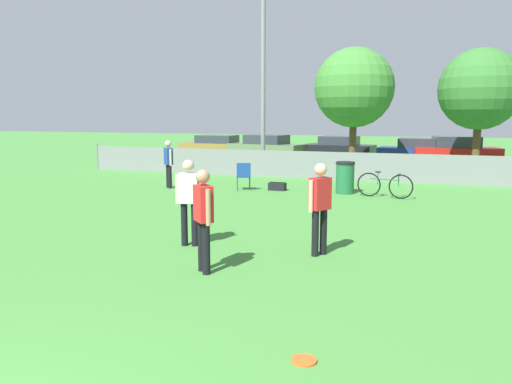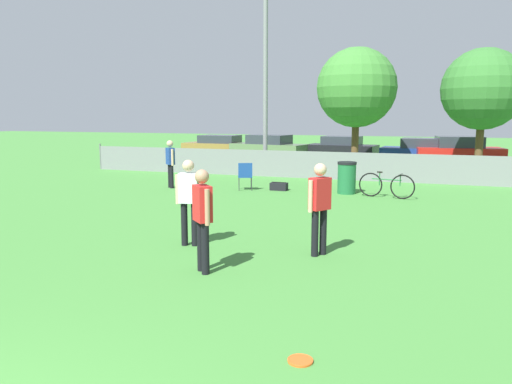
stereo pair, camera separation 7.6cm
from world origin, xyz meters
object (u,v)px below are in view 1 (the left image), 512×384
tree_near_pole (354,88)px  bicycle_sideline (385,185)px  light_pole (263,58)px  frisbee_disc (304,360)px  parked_car_dark (339,148)px  trash_bin (345,178)px  gear_bag_sideline (277,186)px  parked_car_blue (421,152)px  player_defender_red (320,202)px  spectator_in_blue (169,161)px  folding_chair_sideline (244,174)px  player_thrower_red (203,213)px  tree_far_right (480,90)px  player_receiver_white (189,196)px  parked_car_olive (266,147)px  parked_car_tan (217,146)px  parked_car_red (456,152)px

tree_near_pole → bicycle_sideline: bearing=-73.8°
light_pole → frisbee_disc: (6.02, -16.53, -4.99)m
parked_car_dark → trash_bin: bearing=-72.3°
gear_bag_sideline → parked_car_blue: bearing=68.4°
light_pole → player_defender_red: size_ratio=4.99×
spectator_in_blue → folding_chair_sideline: bearing=-130.8°
light_pole → tree_near_pole: size_ratio=1.53×
player_thrower_red → bicycle_sideline: player_thrower_red is taller
tree_near_pole → tree_far_right: size_ratio=1.05×
spectator_in_blue → parked_car_blue: size_ratio=0.38×
light_pole → folding_chair_sideline: bearing=-78.2°
light_pole → player_defender_red: bearing=-67.0°
player_thrower_red → frisbee_disc: player_thrower_red is taller
player_defender_red → parked_car_dark: 20.01m
player_receiver_white → spectator_in_blue: player_receiver_white is taller
spectator_in_blue → folding_chair_sideline: spectator_in_blue is taller
light_pole → parked_car_dark: 8.71m
tree_near_pole → bicycle_sideline: (2.11, -7.24, -3.36)m
player_receiver_white → parked_car_olive: bearing=91.3°
spectator_in_blue → folding_chair_sideline: (2.67, 0.38, -0.42)m
player_receiver_white → player_defender_red: 2.56m
parked_car_tan → parked_car_red: bearing=-4.3°
tree_far_right → frisbee_disc: (-2.94, -18.35, -3.59)m
bicycle_sideline → parked_car_red: parked_car_red is taller
player_thrower_red → parked_car_dark: size_ratio=0.41×
player_thrower_red → parked_car_dark: (-1.59, 21.39, -0.32)m
folding_chair_sideline → trash_bin: (3.39, 0.44, -0.02)m
frisbee_disc → spectator_in_blue: bearing=125.3°
tree_near_pole → parked_car_red: 6.81m
tree_near_pole → bicycle_sideline: 8.26m
trash_bin → parked_car_dark: parked_car_dark is taller
player_defender_red → gear_bag_sideline: 8.04m
parked_car_red → frisbee_disc: bearing=-104.9°
tree_far_right → player_defender_red: 15.03m
player_defender_red → player_thrower_red: (-1.56, -1.63, 0.00)m
tree_far_right → player_thrower_red: (-5.21, -15.97, -2.62)m
parked_car_red → player_thrower_red: bearing=-111.9°
frisbee_disc → parked_car_blue: 22.59m
gear_bag_sideline → player_thrower_red: bearing=-80.5°
bicycle_sideline → trash_bin: size_ratio=1.66×
player_receiver_white → parked_car_blue: 19.16m
frisbee_disc → gear_bag_sideline: bearing=108.3°
player_defender_red → parked_car_red: player_defender_red is taller
parked_car_blue → tree_near_pole: bearing=-120.8°
tree_far_right → parked_car_tan: (-14.37, 5.32, -2.96)m
player_defender_red → parked_car_dark: (-3.15, 19.76, -0.32)m
parked_car_olive → parked_car_blue: bearing=8.6°
player_thrower_red → parked_car_dark: player_thrower_red is taller
parked_car_blue → gear_bag_sideline: bearing=-108.1°
folding_chair_sideline → bicycle_sideline: bearing=157.3°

